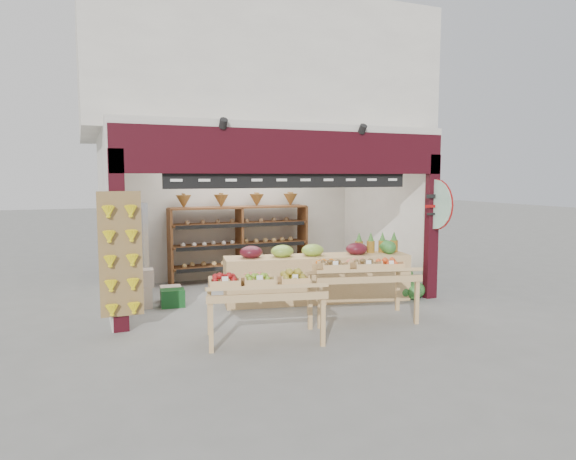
# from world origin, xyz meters

# --- Properties ---
(ground) EXTENTS (60.00, 60.00, 0.00)m
(ground) POSITION_xyz_m (0.00, 0.00, 0.00)
(ground) COLOR slate
(ground) RESTS_ON ground
(shop_structure) EXTENTS (6.36, 5.12, 5.40)m
(shop_structure) POSITION_xyz_m (0.00, 1.61, 3.92)
(shop_structure) COLOR silver
(shop_structure) RESTS_ON ground
(banana_board) EXTENTS (0.60, 0.15, 1.80)m
(banana_board) POSITION_xyz_m (-2.73, -1.17, 1.12)
(banana_board) COLOR olive
(banana_board) RESTS_ON ground
(gift_sign) EXTENTS (0.04, 0.93, 0.92)m
(gift_sign) POSITION_xyz_m (2.75, -1.15, 1.75)
(gift_sign) COLOR #B5E3C6
(gift_sign) RESTS_ON ground
(back_shelving) EXTENTS (3.04, 0.50, 1.87)m
(back_shelving) POSITION_xyz_m (-0.05, 1.87, 1.12)
(back_shelving) COLOR brown
(back_shelving) RESTS_ON ground
(refrigerator) EXTENTS (0.78, 0.78, 1.74)m
(refrigerator) POSITION_xyz_m (-2.40, 1.86, 0.87)
(refrigerator) COLOR silver
(refrigerator) RESTS_ON ground
(cardboard_stack) EXTENTS (0.99, 0.72, 0.67)m
(cardboard_stack) POSITION_xyz_m (-2.10, 0.25, 0.24)
(cardboard_stack) COLOR beige
(cardboard_stack) RESTS_ON ground
(mid_counter) EXTENTS (3.40, 1.22, 1.06)m
(mid_counter) POSITION_xyz_m (0.69, -0.49, 0.46)
(mid_counter) COLOR tan
(mid_counter) RESTS_ON ground
(display_table_left) EXTENTS (1.74, 1.20, 1.02)m
(display_table_left) POSITION_xyz_m (-1.05, -2.19, 0.79)
(display_table_left) COLOR tan
(display_table_left) RESTS_ON ground
(display_table_right) EXTENTS (1.80, 1.26, 1.04)m
(display_table_right) POSITION_xyz_m (0.78, -1.77, 0.81)
(display_table_right) COLOR tan
(display_table_right) RESTS_ON ground
(watermelon_pile) EXTENTS (0.72, 0.74, 0.56)m
(watermelon_pile) POSITION_xyz_m (2.32, -0.81, 0.21)
(watermelon_pile) COLOR #1A4F1F
(watermelon_pile) RESTS_ON ground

